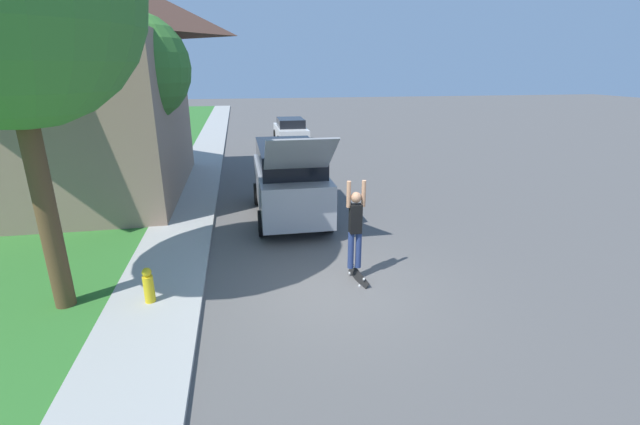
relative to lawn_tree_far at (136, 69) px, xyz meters
The scene contains 10 objects.
ground_plane 9.31m from the lawn_tree_far, 54.36° to the right, with size 120.00×120.00×0.00m, color #54514F.
lawn 5.45m from the lawn_tree_far, 168.11° to the right, with size 10.00×80.00×0.08m.
sidewalk 4.55m from the lawn_tree_far, 29.68° to the right, with size 1.80×80.00×0.10m.
house 3.94m from the lawn_tree_far, 152.78° to the left, with size 9.42×9.28×8.53m.
lawn_tree_far is the anchor object (origin of this frame).
suv_parked 5.80m from the lawn_tree_far, 24.43° to the right, with size 2.08×5.47×2.92m.
car_down_street 14.03m from the lawn_tree_far, 63.07° to the left, with size 1.90×4.41×1.47m.
skateboarder 8.88m from the lawn_tree_far, 50.36° to the right, with size 0.41×0.23×1.95m.
skateboard 9.48m from the lawn_tree_far, 50.46° to the right, with size 0.29×0.82×0.29m.
fire_hydrant 7.93m from the lawn_tree_far, 80.68° to the right, with size 0.20×0.20×0.72m.
Camera 1 is at (-1.77, -7.93, 4.41)m, focal length 24.00 mm.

